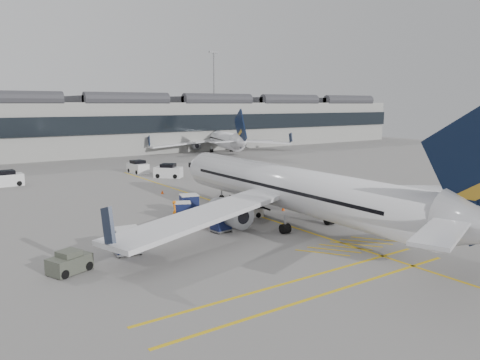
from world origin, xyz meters
TOP-DOWN VIEW (x-y plane):
  - ground at (0.00, 0.00)m, footprint 220.00×220.00m
  - terminal at (0.00, 71.93)m, footprint 200.00×20.45m
  - apron_markings at (10.00, 10.00)m, footprint 0.25×60.00m
  - airliner_main at (10.71, 0.34)m, footprint 37.11×40.54m
  - airliner_far at (40.13, 59.67)m, footprint 32.37×35.85m
  - belt_loader at (7.98, 5.26)m, footprint 5.44×2.35m
  - baggage_cart_a at (3.98, 2.03)m, footprint 1.69×1.45m
  - baggage_cart_b at (4.95, 9.39)m, footprint 2.16×1.94m
  - baggage_cart_c at (3.29, 7.63)m, footprint 2.01×1.87m
  - baggage_cart_d at (-4.78, 0.77)m, footprint 2.02×1.73m
  - ramp_agent_a at (2.43, 7.47)m, footprint 0.80×0.84m
  - ramp_agent_b at (3.69, 4.09)m, footprint 1.02×0.82m
  - pushback_tug at (-9.22, -0.62)m, footprint 2.98×2.43m
  - safety_cone_nose at (7.23, 20.36)m, footprint 0.35×0.35m
  - safety_cone_engine at (13.47, 5.16)m, footprint 0.36×0.36m
  - service_van_left at (-7.31, 37.03)m, footprint 4.08×2.12m
  - service_van_mid at (11.56, 38.28)m, footprint 2.29×4.06m
  - service_van_right at (13.47, 31.46)m, footprint 4.21×4.19m

SIDE VIEW (x-z plane):
  - ground at x=0.00m, z-range 0.00..0.00m
  - apron_markings at x=10.00m, z-range 0.00..0.01m
  - safety_cone_nose at x=7.23m, z-range 0.00..0.48m
  - safety_cone_engine at x=13.47m, z-range 0.00..0.50m
  - belt_loader at x=7.98m, z-range -0.45..1.72m
  - pushback_tug at x=-9.22m, z-range -0.08..1.37m
  - baggage_cart_a at x=3.98m, z-range 0.06..1.69m
  - service_van_mid at x=11.56m, z-range -0.11..1.90m
  - baggage_cart_c at x=3.29m, z-range 0.06..1.75m
  - service_van_right at x=13.47m, z-range -0.11..1.93m
  - service_van_left at x=-7.31m, z-range -0.11..1.96m
  - ramp_agent_a at x=2.43m, z-range 0.00..1.93m
  - ramp_agent_b at x=3.69m, z-range 0.00..1.97m
  - baggage_cart_b at x=4.95m, z-range 0.07..2.00m
  - baggage_cart_d at x=-4.78m, z-range 0.07..2.03m
  - airliner_far at x=40.13m, z-range -2.02..7.76m
  - airliner_main at x=10.71m, z-range -2.22..8.56m
  - terminal at x=0.00m, z-range -0.06..12.34m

